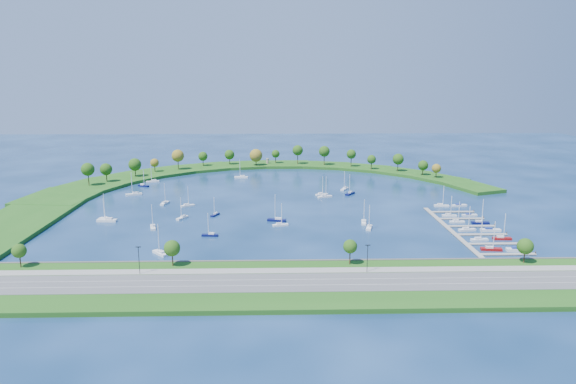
{
  "coord_description": "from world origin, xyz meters",
  "views": [
    {
      "loc": [
        -2.33,
        -288.59,
        69.69
      ],
      "look_at": [
        5.0,
        5.0,
        4.0
      ],
      "focal_mm": 32.59,
      "sensor_mm": 36.0,
      "label": 1
    }
  ],
  "objects_px": {
    "docked_boat_3": "(502,238)",
    "moored_boat_14": "(241,177)",
    "moored_boat_10": "(369,227)",
    "docked_boat_1": "(518,250)",
    "moored_boat_6": "(165,203)",
    "docked_boat_4": "(467,229)",
    "moored_boat_5": "(322,194)",
    "docked_boat_2": "(479,239)",
    "moored_boat_0": "(160,252)",
    "docked_boat_8": "(449,215)",
    "moored_boat_3": "(325,196)",
    "moored_boat_9": "(280,224)",
    "moored_boat_12": "(106,218)",
    "moored_boat_18": "(134,194)",
    "docked_boat_0": "(491,248)",
    "docked_boat_10": "(441,205)",
    "moored_boat_20": "(143,185)",
    "harbor_tower": "(268,161)",
    "moored_boat_16": "(364,222)",
    "moored_boat_11": "(277,219)",
    "moored_boat_2": "(345,188)",
    "moored_boat_8": "(182,217)",
    "docked_boat_11": "(459,205)",
    "moored_boat_13": "(153,227)",
    "moored_boat_17": "(107,220)",
    "docked_boat_6": "(457,221)",
    "docked_boat_9": "(469,215)",
    "moored_boat_1": "(350,193)",
    "moored_boat_19": "(153,181)",
    "docked_boat_7": "(480,222)",
    "moored_boat_4": "(210,234)",
    "docked_boat_5": "(490,230)",
    "moored_boat_7": "(188,205)",
    "dock_system": "(467,230)",
    "moored_boat_15": "(215,214)"
  },
  "relations": [
    {
      "from": "dock_system",
      "to": "moored_boat_6",
      "type": "distance_m",
      "value": 158.69
    },
    {
      "from": "moored_boat_3",
      "to": "moored_boat_9",
      "type": "height_order",
      "value": "moored_boat_3"
    },
    {
      "from": "moored_boat_19",
      "to": "docked_boat_0",
      "type": "height_order",
      "value": "moored_boat_19"
    },
    {
      "from": "moored_boat_16",
      "to": "moored_boat_1",
      "type": "bearing_deg",
      "value": 7.07
    },
    {
      "from": "moored_boat_8",
      "to": "moored_boat_16",
      "type": "distance_m",
      "value": 89.58
    },
    {
      "from": "moored_boat_12",
      "to": "moored_boat_14",
      "type": "distance_m",
      "value": 122.36
    },
    {
      "from": "docked_boat_6",
      "to": "docked_boat_9",
      "type": "relative_size",
      "value": 1.37
    },
    {
      "from": "harbor_tower",
      "to": "moored_boat_6",
      "type": "distance_m",
      "value": 135.33
    },
    {
      "from": "moored_boat_6",
      "to": "docked_boat_4",
      "type": "height_order",
      "value": "moored_boat_6"
    },
    {
      "from": "docked_boat_3",
      "to": "moored_boat_14",
      "type": "bearing_deg",
      "value": 134.44
    },
    {
      "from": "moored_boat_3",
      "to": "docked_boat_8",
      "type": "xyz_separation_m",
      "value": [
        58.99,
        -43.61,
        -0.05
      ]
    },
    {
      "from": "moored_boat_20",
      "to": "docked_boat_7",
      "type": "xyz_separation_m",
      "value": [
        183.0,
        -90.9,
        0.03
      ]
    },
    {
      "from": "moored_boat_2",
      "to": "moored_boat_5",
      "type": "relative_size",
      "value": 1.04
    },
    {
      "from": "moored_boat_15",
      "to": "docked_boat_11",
      "type": "bearing_deg",
      "value": 120.33
    },
    {
      "from": "moored_boat_3",
      "to": "moored_boat_4",
      "type": "relative_size",
      "value": 1.19
    },
    {
      "from": "moored_boat_10",
      "to": "docked_boat_1",
      "type": "xyz_separation_m",
      "value": [
        54.75,
        -33.15,
        -0.19
      ]
    },
    {
      "from": "moored_boat_3",
      "to": "docked_boat_5",
      "type": "bearing_deg",
      "value": -65.11
    },
    {
      "from": "moored_boat_20",
      "to": "docked_boat_2",
      "type": "distance_m",
      "value": 208.46
    },
    {
      "from": "moored_boat_18",
      "to": "moored_boat_5",
      "type": "bearing_deg",
      "value": 156.86
    },
    {
      "from": "moored_boat_0",
      "to": "moored_boat_4",
      "type": "relative_size",
      "value": 1.19
    },
    {
      "from": "harbor_tower",
      "to": "docked_boat_8",
      "type": "distance_m",
      "value": 179.8
    },
    {
      "from": "moored_boat_7",
      "to": "moored_boat_20",
      "type": "distance_m",
      "value": 64.97
    },
    {
      "from": "moored_boat_12",
      "to": "moored_boat_20",
      "type": "height_order",
      "value": "moored_boat_20"
    },
    {
      "from": "moored_boat_0",
      "to": "docked_boat_0",
      "type": "relative_size",
      "value": 1.02
    },
    {
      "from": "moored_boat_1",
      "to": "moored_boat_11",
      "type": "xyz_separation_m",
      "value": [
        -44.12,
        -57.84,
        0.03
      ]
    },
    {
      "from": "moored_boat_10",
      "to": "moored_boat_17",
      "type": "xyz_separation_m",
      "value": [
        -125.7,
        15.43,
        0.08
      ]
    },
    {
      "from": "docked_boat_0",
      "to": "docked_boat_10",
      "type": "relative_size",
      "value": 1.05
    },
    {
      "from": "harbor_tower",
      "to": "moored_boat_5",
      "type": "xyz_separation_m",
      "value": [
        33.5,
        -103.89,
        -3.23
      ]
    },
    {
      "from": "docked_boat_0",
      "to": "moored_boat_5",
      "type": "bearing_deg",
      "value": 128.91
    },
    {
      "from": "moored_boat_6",
      "to": "docked_boat_8",
      "type": "bearing_deg",
      "value": -87.47
    },
    {
      "from": "docked_boat_8",
      "to": "moored_boat_0",
      "type": "bearing_deg",
      "value": -154.98
    },
    {
      "from": "moored_boat_14",
      "to": "moored_boat_3",
      "type": "bearing_deg",
      "value": 134.47
    },
    {
      "from": "docked_boat_4",
      "to": "docked_boat_8",
      "type": "height_order",
      "value": "docked_boat_4"
    },
    {
      "from": "moored_boat_5",
      "to": "docked_boat_2",
      "type": "bearing_deg",
      "value": -80.39
    },
    {
      "from": "docked_boat_0",
      "to": "docked_boat_8",
      "type": "distance_m",
      "value": 52.2
    },
    {
      "from": "moored_boat_2",
      "to": "docked_boat_0",
      "type": "bearing_deg",
      "value": 51.51
    },
    {
      "from": "moored_boat_18",
      "to": "moored_boat_19",
      "type": "distance_m",
      "value": 38.52
    },
    {
      "from": "moored_boat_2",
      "to": "moored_boat_16",
      "type": "xyz_separation_m",
      "value": [
        -0.71,
        -75.92,
        -0.0
      ]
    },
    {
      "from": "docked_boat_8",
      "to": "moored_boat_9",
      "type": "bearing_deg",
      "value": -167.17
    },
    {
      "from": "moored_boat_4",
      "to": "moored_boat_16",
      "type": "xyz_separation_m",
      "value": [
        71.7,
        18.78,
        0.03
      ]
    },
    {
      "from": "harbor_tower",
      "to": "docked_boat_11",
      "type": "height_order",
      "value": "harbor_tower"
    },
    {
      "from": "moored_boat_13",
      "to": "moored_boat_17",
      "type": "distance_m",
      "value": 28.0
    },
    {
      "from": "moored_boat_8",
      "to": "docked_boat_11",
      "type": "relative_size",
      "value": 1.33
    },
    {
      "from": "docked_boat_1",
      "to": "docked_boat_5",
      "type": "relative_size",
      "value": 1.06
    },
    {
      "from": "moored_boat_16",
      "to": "moored_boat_11",
      "type": "bearing_deg",
      "value": 92.7
    },
    {
      "from": "moored_boat_0",
      "to": "docked_boat_8",
      "type": "relative_size",
      "value": 1.18
    },
    {
      "from": "moored_boat_20",
      "to": "harbor_tower",
      "type": "bearing_deg",
      "value": 70.32
    },
    {
      "from": "moored_boat_19",
      "to": "docked_boat_8",
      "type": "xyz_separation_m",
      "value": [
        169.52,
        -90.6,
        -0.05
      ]
    },
    {
      "from": "harbor_tower",
      "to": "docked_boat_2",
      "type": "distance_m",
      "value": 214.61
    },
    {
      "from": "moored_boat_8",
      "to": "docked_boat_10",
      "type": "xyz_separation_m",
      "value": [
        136.6,
        21.11,
        0.02
      ]
    }
  ]
}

